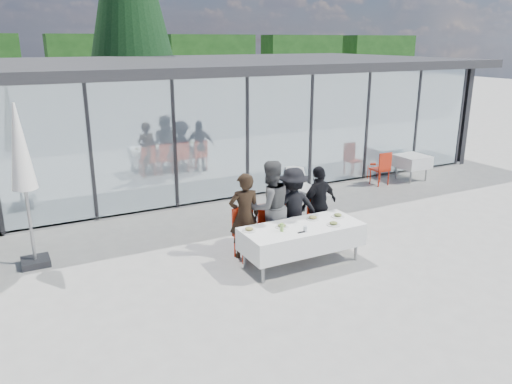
# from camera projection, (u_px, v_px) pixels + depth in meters

# --- Properties ---
(ground) EXTENTS (90.00, 90.00, 0.00)m
(ground) POSITION_uv_depth(u_px,v_px,m) (294.00, 263.00, 9.38)
(ground) COLOR #999791
(ground) RESTS_ON ground
(pavilion) EXTENTS (14.80, 8.80, 3.44)m
(pavilion) POSITION_uv_depth(u_px,v_px,m) (217.00, 99.00, 16.57)
(pavilion) COLOR gray
(pavilion) RESTS_ON ground
(treeline) EXTENTS (62.50, 2.00, 4.40)m
(treeline) POSITION_uv_depth(u_px,v_px,m) (35.00, 70.00, 31.60)
(treeline) COLOR #133511
(treeline) RESTS_ON ground
(dining_table) EXTENTS (2.26, 0.96, 0.75)m
(dining_table) POSITION_uv_depth(u_px,v_px,m) (302.00, 237.00, 9.20)
(dining_table) COLOR white
(dining_table) RESTS_ON ground
(diner_a) EXTENTS (0.71, 0.71, 1.67)m
(diner_a) POSITION_uv_depth(u_px,v_px,m) (245.00, 216.00, 9.42)
(diner_a) COLOR black
(diner_a) RESTS_ON ground
(diner_chair_a) EXTENTS (0.44, 0.44, 0.97)m
(diner_chair_a) POSITION_uv_depth(u_px,v_px,m) (245.00, 231.00, 9.48)
(diner_chair_a) COLOR red
(diner_chair_a) RESTS_ON ground
(diner_b) EXTENTS (0.90, 0.90, 1.84)m
(diner_b) POSITION_uv_depth(u_px,v_px,m) (270.00, 207.00, 9.64)
(diner_b) COLOR #545454
(diner_b) RESTS_ON ground
(diner_chair_b) EXTENTS (0.44, 0.44, 0.97)m
(diner_chair_b) POSITION_uv_depth(u_px,v_px,m) (270.00, 226.00, 9.73)
(diner_chair_b) COLOR red
(diner_chair_b) RESTS_ON ground
(diner_c) EXTENTS (1.26, 1.26, 1.64)m
(diner_c) POSITION_uv_depth(u_px,v_px,m) (293.00, 208.00, 9.90)
(diner_c) COLOR black
(diner_c) RESTS_ON ground
(diner_chair_c) EXTENTS (0.44, 0.44, 0.97)m
(diner_chair_c) POSITION_uv_depth(u_px,v_px,m) (293.00, 222.00, 9.96)
(diner_chair_c) COLOR red
(diner_chair_c) RESTS_ON ground
(diner_d) EXTENTS (1.10, 1.10, 1.60)m
(diner_d) POSITION_uv_depth(u_px,v_px,m) (319.00, 204.00, 10.18)
(diner_d) COLOR black
(diner_d) RESTS_ON ground
(diner_chair_d) EXTENTS (0.44, 0.44, 0.97)m
(diner_chair_d) POSITION_uv_depth(u_px,v_px,m) (319.00, 217.00, 10.23)
(diner_chair_d) COLOR red
(diner_chair_d) RESTS_ON ground
(plate_a) EXTENTS (0.26, 0.26, 0.07)m
(plate_a) POSITION_uv_depth(u_px,v_px,m) (249.00, 229.00, 8.89)
(plate_a) COLOR white
(plate_a) RESTS_ON dining_table
(plate_b) EXTENTS (0.26, 0.26, 0.07)m
(plate_b) POSITION_uv_depth(u_px,v_px,m) (282.00, 226.00, 9.06)
(plate_b) COLOR white
(plate_b) RESTS_ON dining_table
(plate_c) EXTENTS (0.26, 0.26, 0.07)m
(plate_c) POSITION_uv_depth(u_px,v_px,m) (313.00, 218.00, 9.47)
(plate_c) COLOR white
(plate_c) RESTS_ON dining_table
(plate_d) EXTENTS (0.26, 0.26, 0.07)m
(plate_d) POSITION_uv_depth(u_px,v_px,m) (338.00, 216.00, 9.60)
(plate_d) COLOR white
(plate_d) RESTS_ON dining_table
(plate_extra) EXTENTS (0.26, 0.26, 0.07)m
(plate_extra) POSITION_uv_depth(u_px,v_px,m) (334.00, 224.00, 9.17)
(plate_extra) COLOR white
(plate_extra) RESTS_ON dining_table
(juice_bottle) EXTENTS (0.06, 0.06, 0.15)m
(juice_bottle) POSITION_uv_depth(u_px,v_px,m) (282.00, 227.00, 8.86)
(juice_bottle) COLOR #8BC150
(juice_bottle) RESTS_ON dining_table
(drinking_glasses) EXTENTS (0.07, 0.07, 0.10)m
(drinking_glasses) POSITION_uv_depth(u_px,v_px,m) (305.00, 229.00, 8.86)
(drinking_glasses) COLOR silver
(drinking_glasses) RESTS_ON dining_table
(folded_eyeglasses) EXTENTS (0.14, 0.03, 0.01)m
(folded_eyeglasses) POSITION_uv_depth(u_px,v_px,m) (301.00, 232.00, 8.82)
(folded_eyeglasses) COLOR black
(folded_eyeglasses) RESTS_ON dining_table
(spare_table_right) EXTENTS (0.86, 0.86, 0.74)m
(spare_table_right) POSITION_uv_depth(u_px,v_px,m) (412.00, 162.00, 14.81)
(spare_table_right) COLOR white
(spare_table_right) RESTS_ON ground
(spare_chair_a) EXTENTS (0.62, 0.62, 0.97)m
(spare_chair_a) POSITION_uv_depth(u_px,v_px,m) (366.00, 160.00, 15.12)
(spare_chair_a) COLOR red
(spare_chair_a) RESTS_ON ground
(spare_chair_b) EXTENTS (0.44, 0.44, 0.97)m
(spare_chair_b) POSITION_uv_depth(u_px,v_px,m) (382.00, 167.00, 14.22)
(spare_chair_b) COLOR red
(spare_chair_b) RESTS_ON ground
(market_umbrella) EXTENTS (0.50, 0.50, 3.00)m
(market_umbrella) POSITION_uv_depth(u_px,v_px,m) (21.00, 159.00, 8.71)
(market_umbrella) COLOR black
(market_umbrella) RESTS_ON ground
(lounger) EXTENTS (0.71, 1.38, 0.72)m
(lounger) POSITION_uv_depth(u_px,v_px,m) (304.00, 185.00, 13.44)
(lounger) COLOR silver
(lounger) RESTS_ON ground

